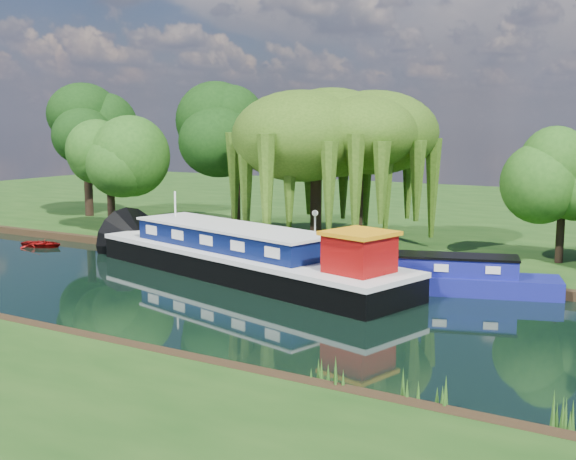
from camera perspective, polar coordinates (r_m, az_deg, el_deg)
The scene contains 14 objects.
ground at distance 34.45m, azimuth -7.07°, elevation -5.18°, with size 120.00×120.00×0.00m, color black.
far_bank at distance 64.27m, azimuth 11.86°, elevation 1.32°, with size 120.00×52.00×0.45m, color #173B10.
dutch_barge at distance 38.07m, azimuth -3.31°, elevation -2.17°, with size 20.86×9.56×4.30m.
narrowboat at distance 35.68m, azimuth 10.11°, elevation -3.62°, with size 13.44×6.34×1.96m.
red_dinghy at distance 50.02m, azimuth -18.84°, elevation -1.27°, with size 2.02×2.83×0.59m, color maroon.
willow_left at distance 44.37m, azimuth 2.25°, elevation 7.28°, with size 7.70×7.70×9.22m.
willow_right at distance 44.32m, azimuth 5.57°, elevation 6.79°, with size 7.14×7.14×8.70m.
tree_far_left at distance 51.83m, azimuth -13.93°, elevation 5.74°, with size 4.85×4.85×7.82m.
tree_far_back at distance 61.23m, azimuth -15.65°, elevation 7.37°, with size 5.76×5.76×9.68m.
tree_far_mid at distance 51.20m, azimuth -4.20°, elevation 7.31°, with size 5.85×5.85×9.57m.
tree_far_right at distance 41.95m, azimuth 20.91°, elevation 3.51°, with size 3.90×3.90×6.39m.
lamppost at distance 42.38m, azimuth 2.15°, elevation 0.80°, with size 0.36×0.36×2.56m.
mooring_posts at distance 41.31m, azimuth -0.48°, elevation -1.46°, with size 19.16×0.16×1.00m.
reeds_near at distance 24.49m, azimuth -5.23°, elevation -9.56°, with size 33.70×1.50×1.10m.
Camera 1 is at (20.64, -26.35, 8.17)m, focal length 45.00 mm.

